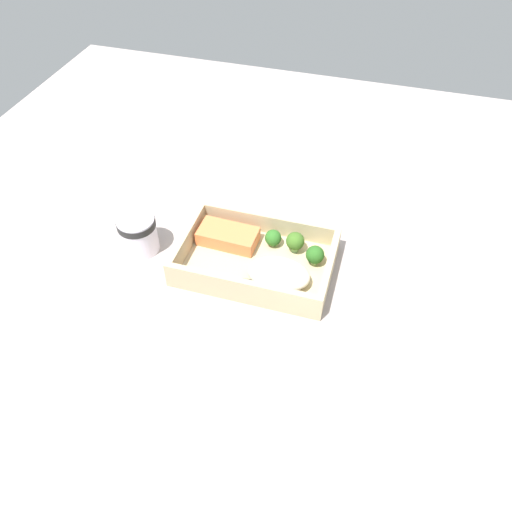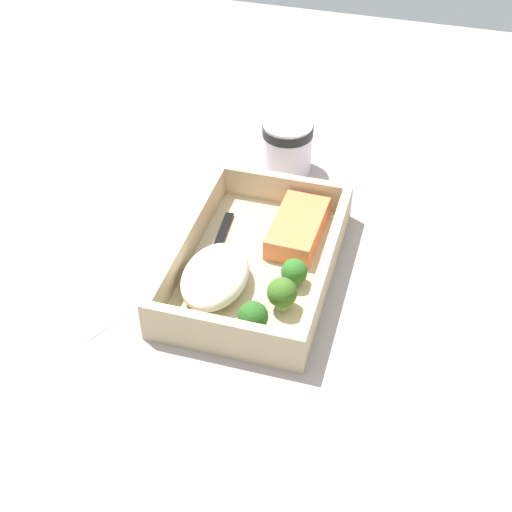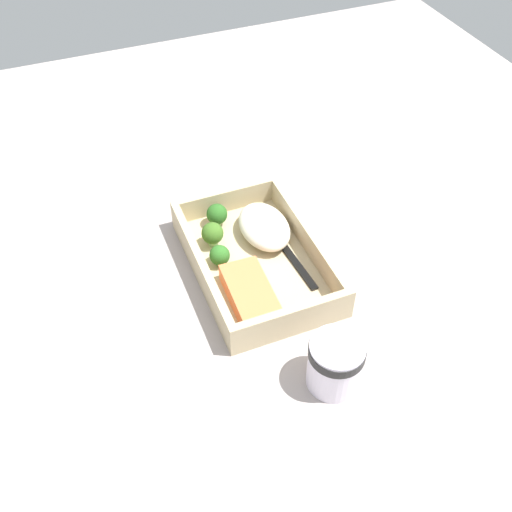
{
  "view_description": "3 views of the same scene",
  "coord_description": "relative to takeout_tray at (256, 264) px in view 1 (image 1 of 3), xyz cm",
  "views": [
    {
      "loc": [
        18.09,
        -61.65,
        68.89
      ],
      "look_at": [
        0.0,
        0.0,
        2.7
      ],
      "focal_mm": 35.0,
      "sensor_mm": 36.0,
      "label": 1
    },
    {
      "loc": [
        62.23,
        17.69,
        60.8
      ],
      "look_at": [
        0.0,
        0.0,
        2.7
      ],
      "focal_mm": 50.0,
      "sensor_mm": 36.0,
      "label": 2
    },
    {
      "loc": [
        -59.66,
        23.85,
        67.95
      ],
      "look_at": [
        0.0,
        0.0,
        2.7
      ],
      "focal_mm": 42.0,
      "sensor_mm": 36.0,
      "label": 3
    }
  ],
  "objects": [
    {
      "name": "mashed_potatoes",
      "position": [
        5.24,
        -3.51,
        2.55
      ],
      "size": [
        11.33,
        7.66,
        3.9
      ],
      "primitive_type": "ellipsoid",
      "color": "beige",
      "rests_on": "takeout_tray"
    },
    {
      "name": "ground_plane",
      "position": [
        0.0,
        0.0,
        -1.6
      ],
      "size": [
        160.0,
        160.0,
        2.0
      ],
      "primitive_type": "cube",
      "color": "#A29591"
    },
    {
      "name": "broccoli_floret_1",
      "position": [
        1.86,
        5.23,
        2.42
      ],
      "size": [
        3.18,
        3.18,
        3.47
      ],
      "color": "#789E5C",
      "rests_on": "takeout_tray"
    },
    {
      "name": "salmon_fillet",
      "position": [
        -6.69,
        3.63,
        2.05
      ],
      "size": [
        11.47,
        6.24,
        2.9
      ],
      "primitive_type": "cube",
      "rotation": [
        0.0,
        0.0,
        -0.03
      ],
      "color": "#F37944",
      "rests_on": "takeout_tray"
    },
    {
      "name": "takeout_tray",
      "position": [
        0.0,
        0.0,
        0.0
      ],
      "size": [
        28.4,
        18.67,
        1.2
      ],
      "primitive_type": "cube",
      "color": "tan",
      "rests_on": "ground_plane"
    },
    {
      "name": "receipt_slip",
      "position": [
        10.56,
        -19.23,
        -0.48
      ],
      "size": [
        12.22,
        14.45,
        0.24
      ],
      "primitive_type": "cube",
      "rotation": [
        0.0,
        0.0,
        -0.43
      ],
      "color": "white",
      "rests_on": "ground_plane"
    },
    {
      "name": "fork",
      "position": [
        0.44,
        -5.44,
        0.82
      ],
      "size": [
        15.88,
        2.73,
        0.44
      ],
      "color": "black",
      "rests_on": "takeout_tray"
    },
    {
      "name": "tray_rim",
      "position": [
        0.0,
        0.0,
        2.67
      ],
      "size": [
        28.4,
        18.67,
        4.14
      ],
      "color": "tan",
      "rests_on": "takeout_tray"
    },
    {
      "name": "broccoli_floret_2",
      "position": [
        6.25,
        4.85,
        3.02
      ],
      "size": [
        3.5,
        3.5,
        4.27
      ],
      "color": "#7FAE68",
      "rests_on": "takeout_tray"
    },
    {
      "name": "broccoli_floret_3",
      "position": [
        10.52,
        2.64,
        2.8
      ],
      "size": [
        3.44,
        3.44,
        4.0
      ],
      "color": "#87A85F",
      "rests_on": "takeout_tray"
    },
    {
      "name": "paper_cup",
      "position": [
        -22.79,
        -1.78,
        3.69
      ],
      "size": [
        7.28,
        7.28,
        7.69
      ],
      "color": "white",
      "rests_on": "ground_plane"
    }
  ]
}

